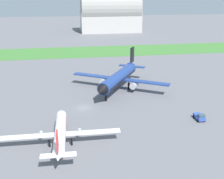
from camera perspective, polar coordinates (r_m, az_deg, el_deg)
name	(u,v)px	position (r m, az deg, el deg)	size (l,w,h in m)	color
ground_plane	(84,108)	(77.27, -5.85, -3.83)	(600.00, 600.00, 0.00)	slate
grass_taxiway_strip	(75,52)	(149.40, -7.68, 7.73)	(360.00, 28.00, 0.08)	#3D7533
airplane_midfield_jet	(119,77)	(89.85, 1.51, 2.57)	(29.61, 29.62, 11.76)	navy
airplane_foreground_turboprop	(60,133)	(59.30, -10.73, -8.78)	(25.57, 21.86, 7.66)	white
pushback_tug_near_gate	(200,117)	(72.98, 17.76, -5.41)	(2.07, 3.61, 1.95)	#334FB2
hangar_distant	(110,13)	(225.19, -0.40, 15.65)	(46.58, 26.72, 31.56)	#BCB7B2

